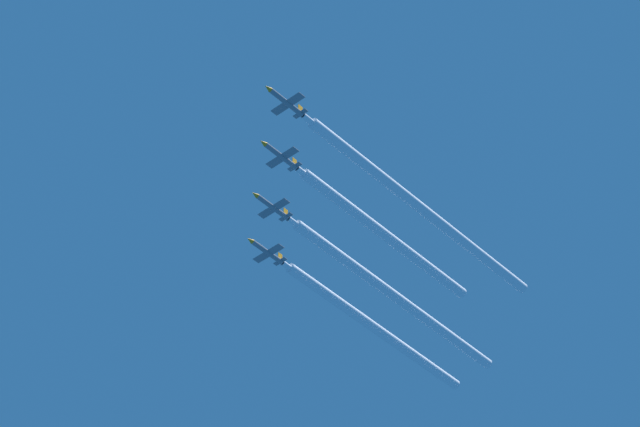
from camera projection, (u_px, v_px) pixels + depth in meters
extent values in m
cylinder|color=slate|center=(286.00, 102.00, 320.47)|extent=(1.05, 9.09, 1.05)
cone|color=orange|center=(268.00, 88.00, 317.53)|extent=(1.00, 1.53, 1.00)
ellipsoid|color=black|center=(279.00, 95.00, 319.66)|extent=(0.58, 2.10, 0.47)
cube|color=slate|center=(288.00, 104.00, 320.67)|extent=(7.65, 1.82, 0.11)
cube|color=slate|center=(301.00, 114.00, 322.76)|extent=(3.25, 1.05, 0.11)
cube|color=orange|center=(300.00, 109.00, 323.61)|extent=(0.10, 1.24, 1.63)
cylinder|color=black|center=(303.00, 115.00, 323.13)|extent=(0.79, 0.57, 0.79)
cylinder|color=slate|center=(281.00, 156.00, 329.65)|extent=(1.05, 9.09, 1.05)
cone|color=orange|center=(263.00, 142.00, 326.70)|extent=(1.00, 1.53, 1.00)
ellipsoid|color=black|center=(274.00, 149.00, 328.83)|extent=(0.58, 2.10, 0.47)
cube|color=slate|center=(282.00, 158.00, 329.85)|extent=(7.65, 1.82, 0.11)
cube|color=slate|center=(295.00, 167.00, 331.93)|extent=(3.25, 1.05, 0.11)
cube|color=orange|center=(295.00, 162.00, 332.78)|extent=(0.10, 1.24, 1.63)
cylinder|color=black|center=(297.00, 168.00, 332.30)|extent=(0.79, 0.57, 0.79)
cylinder|color=slate|center=(272.00, 207.00, 339.31)|extent=(1.05, 9.09, 1.05)
cone|color=orange|center=(255.00, 194.00, 336.37)|extent=(1.00, 1.53, 1.00)
ellipsoid|color=black|center=(266.00, 201.00, 338.50)|extent=(0.58, 2.10, 0.47)
cube|color=slate|center=(274.00, 208.00, 339.51)|extent=(7.65, 1.82, 0.11)
cube|color=slate|center=(286.00, 217.00, 341.60)|extent=(3.25, 1.05, 0.11)
cube|color=orange|center=(286.00, 212.00, 342.45)|extent=(0.10, 1.24, 1.63)
cylinder|color=black|center=(288.00, 218.00, 341.97)|extent=(0.79, 0.57, 0.79)
cylinder|color=slate|center=(267.00, 252.00, 348.30)|extent=(1.05, 9.09, 1.05)
cone|color=orange|center=(250.00, 240.00, 345.35)|extent=(1.00, 1.53, 1.00)
ellipsoid|color=black|center=(261.00, 246.00, 347.49)|extent=(0.58, 2.10, 0.47)
cube|color=slate|center=(269.00, 253.00, 348.50)|extent=(7.65, 1.82, 0.11)
cube|color=slate|center=(280.00, 261.00, 350.59)|extent=(3.25, 1.05, 0.11)
cube|color=orange|center=(280.00, 256.00, 351.44)|extent=(0.10, 1.24, 1.63)
cylinder|color=black|center=(282.00, 263.00, 350.95)|extent=(0.79, 0.57, 0.79)
cylinder|color=white|center=(401.00, 193.00, 340.02)|extent=(1.23, 60.76, 1.23)
cylinder|color=white|center=(424.00, 210.00, 344.06)|extent=(2.34, 69.87, 2.34)
cylinder|color=white|center=(370.00, 223.00, 344.91)|extent=(1.23, 45.32, 1.23)
cylinder|color=white|center=(386.00, 236.00, 347.92)|extent=(2.34, 52.11, 2.34)
cylinder|color=white|center=(377.00, 283.00, 357.87)|extent=(1.23, 57.22, 1.23)
cylinder|color=white|center=(397.00, 298.00, 361.68)|extent=(2.34, 65.80, 2.34)
cylinder|color=white|center=(359.00, 317.00, 364.87)|extent=(1.23, 50.04, 1.23)
cylinder|color=white|center=(376.00, 329.00, 368.20)|extent=(2.34, 57.55, 2.34)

